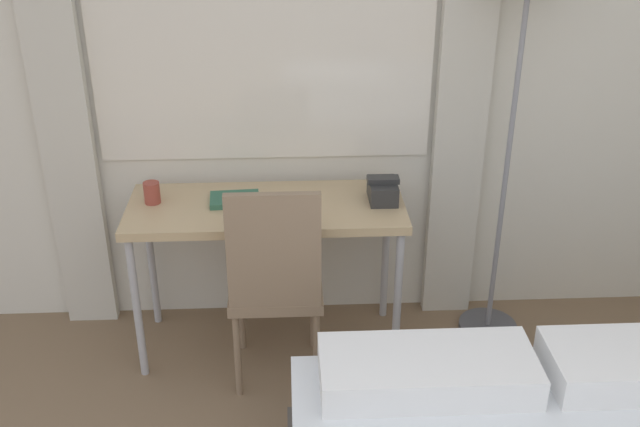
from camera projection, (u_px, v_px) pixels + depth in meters
wall_back_with_window at (323, 50)px, 3.35m from camera, size 4.82×0.13×2.70m
desk at (267, 218)px, 3.35m from camera, size 1.23×0.50×0.75m
desk_chair at (275, 277)px, 3.16m from camera, size 0.40×0.40×0.98m
telephone at (383, 190)px, 3.33m from camera, size 0.14×0.18×0.11m
book at (235, 199)px, 3.33m from camera, size 0.23×0.17×0.02m
mug at (152, 193)px, 3.31m from camera, size 0.07×0.07×0.10m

